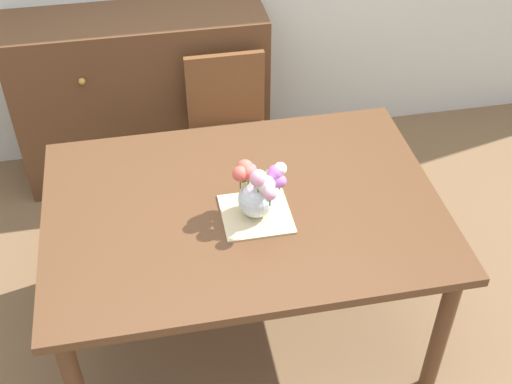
{
  "coord_description": "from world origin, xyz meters",
  "views": [
    {
      "loc": [
        -0.34,
        -2.01,
        2.6
      ],
      "look_at": [
        0.04,
        -0.07,
        0.9
      ],
      "focal_mm": 47.05,
      "sensor_mm": 36.0,
      "label": 1
    }
  ],
  "objects": [
    {
      "name": "dining_table",
      "position": [
        0.0,
        0.0,
        0.69
      ],
      "size": [
        1.62,
        1.14,
        0.78
      ],
      "color": "brown",
      "rests_on": "ground_plane"
    },
    {
      "name": "ground_plane",
      "position": [
        0.0,
        0.0,
        0.0
      ],
      "size": [
        12.0,
        12.0,
        0.0
      ],
      "primitive_type": "plane",
      "color": "brown"
    },
    {
      "name": "dresser",
      "position": [
        -0.35,
        1.33,
        0.5
      ],
      "size": [
        1.4,
        0.47,
        1.0
      ],
      "color": "brown",
      "rests_on": "ground_plane"
    },
    {
      "name": "placemat",
      "position": [
        0.04,
        -0.07,
        0.78
      ],
      "size": [
        0.28,
        0.28,
        0.01
      ],
      "primitive_type": "cube",
      "color": "#CCB789",
      "rests_on": "dining_table"
    },
    {
      "name": "chair_far",
      "position": [
        0.09,
        0.91,
        0.52
      ],
      "size": [
        0.42,
        0.42,
        0.9
      ],
      "rotation": [
        0.0,
        0.0,
        3.14
      ],
      "color": "brown",
      "rests_on": "ground_plane"
    },
    {
      "name": "flower_vase",
      "position": [
        0.05,
        -0.07,
        0.91
      ],
      "size": [
        0.21,
        0.22,
        0.24
      ],
      "color": "silver",
      "rests_on": "placemat"
    }
  ]
}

